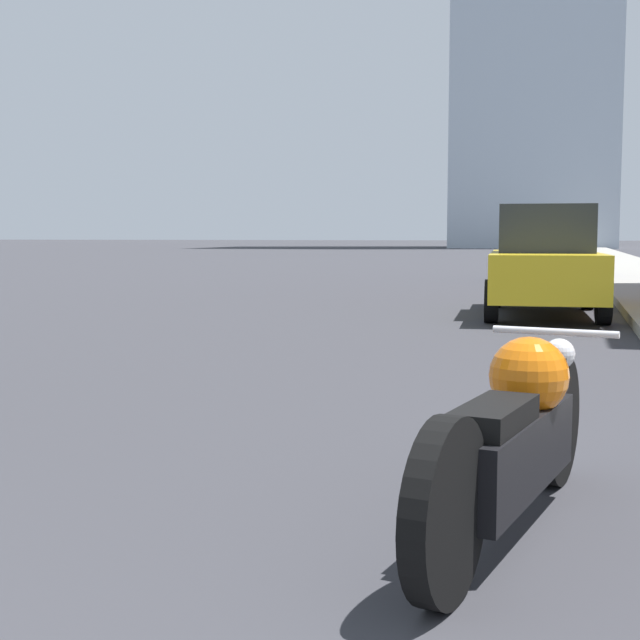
% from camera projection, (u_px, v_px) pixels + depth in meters
% --- Properties ---
extents(sidewalk, '(2.75, 240.00, 0.15)m').
position_uv_depth(sidewalk, '(619.00, 263.00, 37.61)').
color(sidewalk, gray).
rests_on(sidewalk, ground_plane).
extents(motorcycle, '(0.76, 2.32, 0.82)m').
position_uv_depth(motorcycle, '(515.00, 436.00, 3.84)').
color(motorcycle, black).
rests_on(motorcycle, ground_plane).
extents(parked_car_yellow, '(1.94, 4.50, 1.73)m').
position_uv_depth(parked_car_yellow, '(544.00, 262.00, 14.05)').
color(parked_car_yellow, gold).
rests_on(parked_car_yellow, ground_plane).
extents(parked_car_blue, '(1.82, 3.85, 1.69)m').
position_uv_depth(parked_car_blue, '(556.00, 250.00, 25.00)').
color(parked_car_blue, '#1E3899').
rests_on(parked_car_blue, ground_plane).
extents(parked_car_white, '(2.13, 4.10, 1.74)m').
position_uv_depth(parked_car_white, '(562.00, 245.00, 34.97)').
color(parked_car_white, silver).
rests_on(parked_car_white, ground_plane).
extents(parked_car_red, '(1.95, 4.59, 1.61)m').
position_uv_depth(parked_car_red, '(560.00, 244.00, 46.24)').
color(parked_car_red, red).
rests_on(parked_car_red, ground_plane).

